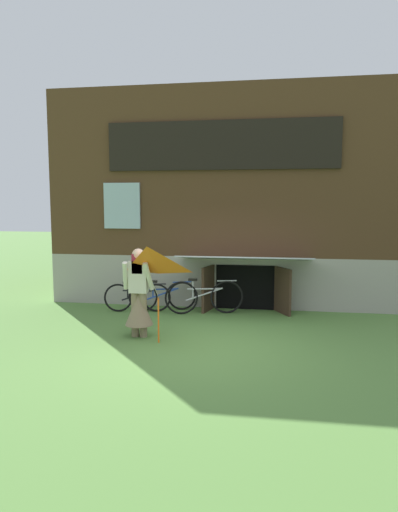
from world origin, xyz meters
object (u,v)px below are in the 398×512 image
Objects in this scene: person at (139,300)px; bicycle_silver at (204,297)px; bicycle_blue at (163,296)px; kite at (147,271)px; bicycle_black at (137,297)px.

person is 2.20m from bicycle_silver.
bicycle_blue is (-0.06, 2.11, -0.35)m from person.
bicycle_blue is at bearing 70.29° from person.
kite is at bearing -81.21° from person.
person reaches higher than bicycle_blue.
kite reaches higher than bicycle_black.
bicycle_blue is at bearing 9.80° from bicycle_black.
bicycle_blue is at bearing 157.25° from bicycle_silver.
bicycle_black is at bearing 110.87° from kite.
bicycle_silver is 1.01m from bicycle_blue.
bicycle_blue is 0.99× the size of bicycle_black.
kite is 2.88m from bicycle_blue.
bicycle_black is at bearing 86.46° from person.
bicycle_silver is 1.14× the size of bicycle_black.
bicycle_black is (-0.62, 1.91, -0.36)m from person.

